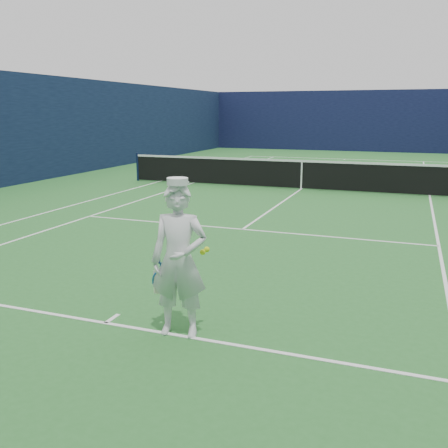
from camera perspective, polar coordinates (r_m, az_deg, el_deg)
name	(u,v)px	position (r m, az deg, el deg)	size (l,w,h in m)	color
ground	(301,189)	(17.40, 8.80, 3.94)	(80.00, 80.00, 0.00)	#28692A
court_markings	(301,189)	(17.40, 8.80, 3.95)	(11.03, 23.83, 0.01)	white
windscreen_fence	(303,130)	(17.22, 9.02, 10.53)	(20.12, 36.12, 4.00)	#0E1235
tennis_net	(302,173)	(17.33, 8.86, 5.75)	(12.88, 0.09, 1.07)	#141E4C
tennis_player	(179,260)	(5.85, -5.16, -4.15)	(0.83, 0.54, 1.89)	white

